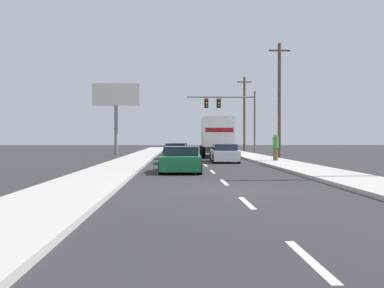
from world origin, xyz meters
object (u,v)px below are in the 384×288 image
Objects in this scene: roadside_billboard at (116,103)px; box_truck at (216,135)px; utility_pole_mid at (279,99)px; car_navy at (176,152)px; car_white at (224,154)px; car_green at (182,160)px; car_orange at (179,155)px; traffic_signal_mast at (227,108)px; car_silver at (178,150)px; pedestrian_near_corner at (276,147)px; utility_pole_far at (244,113)px.

box_truck is at bearing -31.21° from roadside_billboard.
utility_pole_mid is 1.33× the size of roadside_billboard.
car_navy is 0.48× the size of box_truck.
car_white is 0.48× the size of utility_pole_mid.
car_green is 0.46× the size of utility_pole_mid.
car_navy is 0.44× the size of utility_pole_mid.
car_white is (3.04, 8.46, 0.01)m from car_green.
car_navy is 13.54m from car_green.
car_orange is 0.65× the size of traffic_signal_mast.
car_orange is at bearing -160.91° from car_white.
car_silver is at bearing -13.81° from roadside_billboard.
pedestrian_near_corner reaches higher than car_navy.
utility_pole_mid is (3.33, -9.14, 0.11)m from traffic_signal_mast.
roadside_billboard is (-9.35, 14.08, 4.64)m from car_white.
pedestrian_near_corner is (1.43, -15.94, -3.74)m from traffic_signal_mast.
pedestrian_near_corner is at bearing 4.26° from car_orange.
box_truck is (3.53, 3.22, 1.38)m from car_navy.
box_truck is (3.32, 9.38, 1.42)m from car_orange.
car_orange is 27.04m from utility_pole_far.
traffic_signal_mast is 0.77× the size of utility_pole_far.
traffic_signal_mast is at bearing -110.27° from utility_pole_far.
car_silver is at bearing 127.82° from box_truck.
car_silver is 7.48m from car_navy.
car_green is 0.47× the size of utility_pole_far.
utility_pole_far is (8.36, 11.72, 4.26)m from car_silver.
car_orange is at bearing -107.22° from traffic_signal_mast.
car_orange is at bearing -108.31° from utility_pole_far.
car_orange is at bearing -88.05° from car_navy.
car_green is at bearing -129.32° from pedestrian_near_corner.
traffic_signal_mast reaches higher than box_truck.
utility_pole_far reaches higher than roadside_billboard.
car_orange is 7.38m from car_green.
utility_pole_mid is at bearing 74.42° from pedestrian_near_corner.
car_silver is 13.63m from car_orange.
utility_pole_far reaches higher than traffic_signal_mast.
box_truck is 1.22× the size of traffic_signal_mast.
pedestrian_near_corner is at bearing -40.12° from car_navy.
box_truck is at bearing 88.62° from car_white.
roadside_billboard reaches higher than traffic_signal_mast.
car_green is at bearing -104.24° from utility_pole_far.
box_truck is at bearing -52.18° from car_silver.
car_green is 10.18m from pedestrian_near_corner.
car_orange is 1.07× the size of car_green.
utility_pole_far reaches higher than car_navy.
utility_pole_far is 1.30× the size of roadside_billboard.
pedestrian_near_corner is at bearing -63.69° from car_silver.
roadside_billboard is (-14.64, 7.88, 0.31)m from utility_pole_mid.
pedestrian_near_corner is (-1.86, -24.86, -3.74)m from utility_pole_far.
car_silver is at bearing -151.13° from traffic_signal_mast.
pedestrian_near_corner is (3.20, -8.90, -0.89)m from box_truck.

